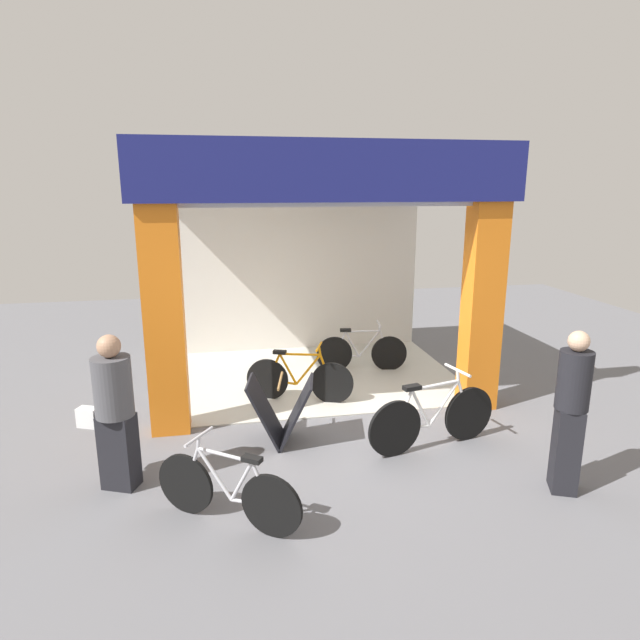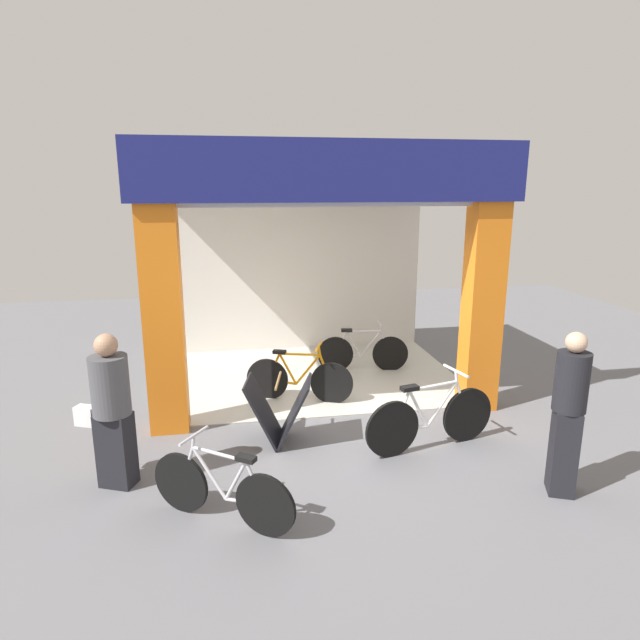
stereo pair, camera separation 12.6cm
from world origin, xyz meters
The scene contains 9 objects.
ground_plane centered at (0.00, 0.00, 0.00)m, with size 17.24×17.24×0.00m, color slate.
shop_facade centered at (0.00, 1.58, 1.89)m, with size 4.82×3.58×3.56m.
bicycle_inside_0 centered at (0.88, 1.75, 0.33)m, with size 1.50×0.41×0.83m.
bicycle_inside_1 centered at (-0.34, 0.63, 0.34)m, with size 1.48×0.59×0.85m.
bicycle_parked_0 centered at (0.99, -1.06, 0.38)m, with size 1.68×0.51×0.94m.
bicycle_parked_1 centered at (-1.42, -2.12, 0.33)m, with size 1.27×0.88×0.83m.
sandwich_board_sign centered at (-0.75, -0.58, 0.40)m, with size 0.88×0.73×0.81m.
pedestrian_0 centered at (1.95, -2.18, 0.86)m, with size 0.42×0.42×1.69m.
pedestrian_1 centered at (-2.50, -1.26, 0.85)m, with size 0.66×0.50×1.63m.
Camera 1 is at (-1.42, -6.61, 3.04)m, focal length 30.48 mm.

